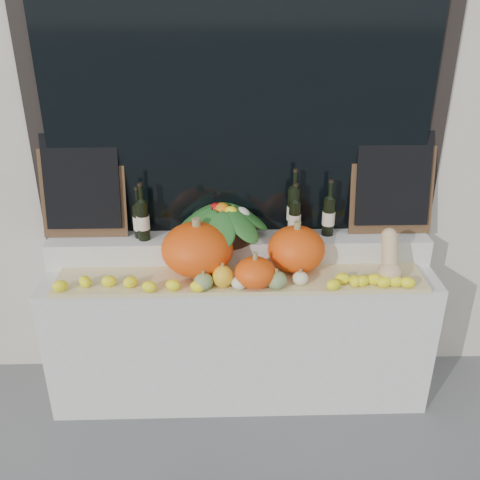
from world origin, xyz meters
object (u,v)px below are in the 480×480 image
pumpkin_left (197,249)px  pumpkin_right (296,249)px  butternut_squash (390,259)px  produce_bowl (223,221)px  wine_bottle_tall (294,211)px

pumpkin_left → pumpkin_right: 0.57m
pumpkin_right → butternut_squash: size_ratio=1.16×
pumpkin_left → pumpkin_right: pumpkin_left is taller
produce_bowl → wine_bottle_tall: wine_bottle_tall is taller
pumpkin_right → butternut_squash: bearing=-13.7°
butternut_squash → pumpkin_left: bearing=174.2°
pumpkin_left → produce_bowl: 0.25m
butternut_squash → wine_bottle_tall: (-0.51, 0.33, 0.16)m
wine_bottle_tall → produce_bowl: bearing=-175.4°
pumpkin_left → butternut_squash: bearing=-5.8°
pumpkin_right → pumpkin_left: bearing=-178.5°
wine_bottle_tall → pumpkin_right: bearing=-90.8°
pumpkin_left → pumpkin_right: (0.57, 0.01, -0.02)m
butternut_squash → wine_bottle_tall: wine_bottle_tall is taller
pumpkin_left → pumpkin_right: bearing=1.5°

